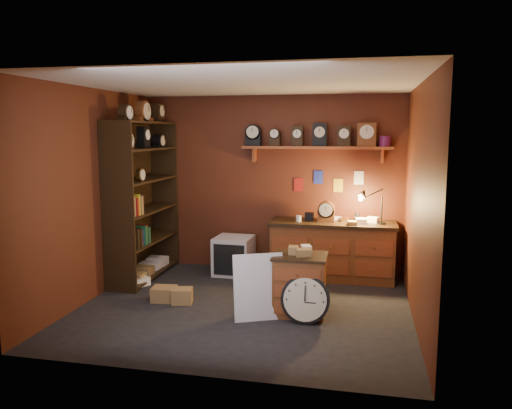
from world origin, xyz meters
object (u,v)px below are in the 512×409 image
object	(u,v)px
shelving_unit	(141,193)
low_cabinet	(300,282)
big_round_clock	(305,300)
workbench	(332,247)

from	to	relation	value
shelving_unit	low_cabinet	world-z (taller)	shelving_unit
shelving_unit	low_cabinet	size ratio (longest dim) A/B	3.19
shelving_unit	big_round_clock	distance (m)	3.07
workbench	big_round_clock	xyz separation A→B (m)	(-0.19, -1.83, -0.20)
workbench	low_cabinet	size ratio (longest dim) A/B	2.27
shelving_unit	big_round_clock	xyz separation A→B (m)	(2.58, -1.33, -0.98)
shelving_unit	low_cabinet	xyz separation A→B (m)	(2.48, -1.06, -0.86)
shelving_unit	big_round_clock	size ratio (longest dim) A/B	4.64
workbench	shelving_unit	bearing A→B (deg)	-169.88
workbench	big_round_clock	distance (m)	1.85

